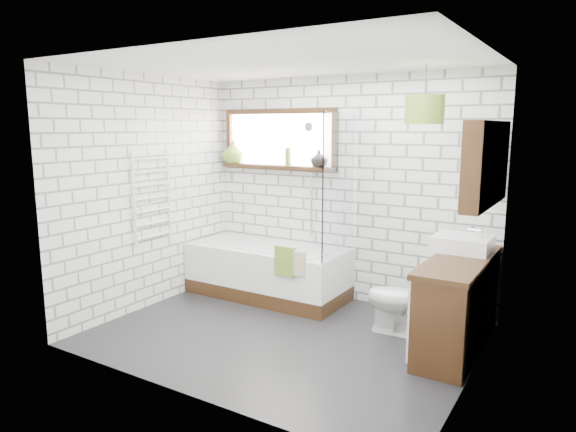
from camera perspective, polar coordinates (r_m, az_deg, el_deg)
The scene contains 22 objects.
floor at distance 5.00m, azimuth -0.58°, elevation -13.14°, with size 3.40×2.60×0.01m, color black.
ceiling at distance 4.63m, azimuth -0.63°, elevation 16.75°, with size 3.40×2.60×0.01m, color white.
wall_back at distance 5.79m, azimuth 6.28°, elevation 2.88°, with size 3.40×0.01×2.50m, color white.
wall_front at distance 3.63m, azimuth -11.61°, elevation -1.46°, with size 3.40×0.01×2.50m, color white.
wall_left at distance 5.74m, azimuth -15.20°, elevation 2.53°, with size 0.01×2.60×2.50m, color white.
wall_right at distance 4.03m, azimuth 20.41°, elevation -0.77°, with size 0.01×2.60×2.50m, color white.
window at distance 6.12m, azimuth -1.09°, elevation 8.48°, with size 1.52×0.16×0.68m, color black.
towel_radiator at distance 5.71m, azimuth -14.87°, elevation 2.00°, with size 0.06×0.52×1.00m, color white.
mirror_cabinet at distance 4.58m, azimuth 21.15°, elevation 5.45°, with size 0.16×1.20×0.70m, color black.
shower_riser at distance 5.92m, azimuth 2.61°, elevation 4.06°, with size 0.02×0.02×1.30m, color silver.
bathtub at distance 6.00m, azimuth -2.29°, elevation -6.10°, with size 1.84×0.81×0.60m, color white.
shower_screen at distance 5.36m, azimuth 5.68°, elevation 3.35°, with size 0.02×0.72×1.50m, color white.
towel_green at distance 5.34m, azimuth -0.32°, elevation -5.03°, with size 0.23×0.06×0.31m, color olive.
towel_beige at distance 5.27m, azimuth 0.99°, elevation -5.24°, with size 0.20×0.05×0.26m, color tan.
vanity at distance 4.83m, azimuth 18.39°, elevation -9.25°, with size 0.46×1.43×0.82m, color black.
basin at distance 5.00m, azimuth 18.82°, elevation -2.91°, with size 0.50×0.44×0.15m, color white.
tap at distance 4.95m, azimuth 20.66°, elevation -2.35°, with size 0.03×0.03×0.18m, color silver.
toilet at distance 5.03m, azimuth 12.54°, elevation -9.04°, with size 0.66×0.38×0.68m, color white.
vase_olive at distance 6.48m, azimuth -6.11°, elevation 6.90°, with size 0.27×0.27×0.28m, color olive.
vase_dark at distance 5.82m, azimuth 3.44°, elevation 6.20°, with size 0.19×0.19×0.19m, color black.
bottle at distance 6.02m, azimuth -0.00°, elevation 6.41°, with size 0.07×0.07×0.21m, color olive.
pendant at distance 4.80m, azimuth 14.93°, elevation 11.34°, with size 0.34×0.34×0.25m, color olive.
Camera 1 is at (2.45, -3.90, 1.95)m, focal length 32.00 mm.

